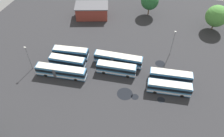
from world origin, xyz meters
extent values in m
plane|color=#28282B|center=(0.00, 0.00, 0.00)|extent=(109.45, 109.45, 0.00)
cube|color=teal|center=(-15.02, -5.56, 1.80)|extent=(14.77, 4.04, 3.01)
cube|color=beige|center=(-15.02, -5.56, 3.38)|extent=(14.17, 3.78, 0.14)
cube|color=black|center=(-15.02, -5.56, 2.28)|extent=(14.85, 4.09, 0.96)
cube|color=silver|center=(-15.02, -5.56, 0.96)|extent=(14.85, 4.09, 0.60)
cube|color=black|center=(-7.75, -4.81, 2.38)|extent=(0.28, 2.09, 1.11)
cube|color=#47474C|center=(-16.61, -5.73, 1.80)|extent=(1.16, 2.69, 2.89)
cylinder|color=black|center=(-10.64, -3.93, 0.50)|extent=(1.03, 0.40, 1.00)
cylinder|color=black|center=(-10.40, -6.26, 0.50)|extent=(1.03, 0.40, 1.00)
cylinder|color=black|center=(-19.64, -4.86, 0.50)|extent=(1.03, 0.40, 1.00)
cylinder|color=black|center=(-19.39, -7.19, 0.50)|extent=(1.03, 0.40, 1.00)
cube|color=teal|center=(-15.04, -1.29, 1.80)|extent=(10.93, 3.34, 3.01)
cube|color=beige|center=(-15.04, -1.29, 3.38)|extent=(10.49, 3.10, 0.14)
cube|color=black|center=(-15.04, -1.29, 2.28)|extent=(10.99, 3.38, 0.96)
cube|color=silver|center=(-15.04, -1.29, 0.96)|extent=(10.99, 3.38, 0.60)
cube|color=black|center=(-9.65, -0.90, 2.38)|extent=(0.21, 2.09, 1.11)
cylinder|color=black|center=(-11.79, 0.12, 0.50)|extent=(1.02, 0.37, 1.00)
cylinder|color=black|center=(-11.62, -2.22, 0.50)|extent=(1.02, 0.37, 1.00)
cylinder|color=black|center=(-18.45, -0.37, 0.50)|extent=(1.02, 0.37, 1.00)
cylinder|color=black|center=(-18.28, -2.71, 0.50)|extent=(1.02, 0.37, 1.00)
cube|color=teal|center=(-15.72, 2.74, 1.80)|extent=(11.17, 4.00, 3.01)
cube|color=beige|center=(-15.72, 2.74, 3.38)|extent=(10.71, 3.74, 0.14)
cube|color=black|center=(-15.72, 2.74, 2.28)|extent=(11.23, 4.04, 0.96)
cube|color=silver|center=(-15.72, 2.74, 0.96)|extent=(11.23, 4.04, 0.60)
cube|color=black|center=(-10.29, 3.47, 2.38)|extent=(0.34, 2.09, 1.11)
cylinder|color=black|center=(-12.52, 4.36, 0.50)|extent=(1.03, 0.43, 1.00)
cylinder|color=black|center=(-12.20, 2.03, 0.50)|extent=(1.03, 0.43, 1.00)
cylinder|color=black|center=(-19.23, 3.45, 0.50)|extent=(1.03, 0.43, 1.00)
cylinder|color=black|center=(-18.92, 1.12, 0.50)|extent=(1.03, 0.43, 1.00)
cube|color=teal|center=(-0.13, 0.09, 1.80)|extent=(11.61, 3.52, 3.01)
cube|color=beige|center=(-0.13, 0.09, 3.38)|extent=(11.14, 3.28, 0.14)
cube|color=black|center=(-0.13, 0.09, 2.28)|extent=(11.67, 3.56, 0.96)
cube|color=silver|center=(-0.13, 0.09, 0.96)|extent=(11.67, 3.56, 0.60)
cube|color=black|center=(5.58, 0.57, 2.38)|extent=(0.24, 2.09, 1.11)
cylinder|color=black|center=(3.30, 1.56, 0.50)|extent=(1.02, 0.38, 1.00)
cylinder|color=black|center=(3.50, -0.79, 0.50)|extent=(1.02, 0.38, 1.00)
cylinder|color=black|center=(-3.76, 0.96, 0.50)|extent=(1.02, 0.38, 1.00)
cylinder|color=black|center=(-3.56, -1.39, 0.50)|extent=(1.02, 0.38, 1.00)
cube|color=teal|center=(-0.66, 4.04, 1.80)|extent=(14.70, 3.31, 3.01)
cube|color=beige|center=(-0.66, 4.04, 3.38)|extent=(14.11, 3.08, 0.14)
cube|color=black|center=(-0.66, 4.04, 2.28)|extent=(14.78, 3.36, 0.96)
cube|color=silver|center=(-0.66, 4.04, 0.96)|extent=(14.78, 3.36, 0.60)
cube|color=black|center=(6.63, 4.42, 2.38)|extent=(0.17, 2.10, 1.11)
cube|color=#47474C|center=(-2.27, 3.96, 1.80)|extent=(1.03, 2.65, 2.89)
cylinder|color=black|center=(3.79, 5.45, 0.50)|extent=(1.01, 0.35, 1.00)
cylinder|color=black|center=(3.91, 3.10, 0.50)|extent=(1.01, 0.35, 1.00)
cylinder|color=black|center=(-5.24, 4.98, 0.50)|extent=(1.01, 0.35, 1.00)
cylinder|color=black|center=(-5.12, 2.63, 0.50)|extent=(1.01, 0.35, 1.00)
cube|color=teal|center=(15.40, -2.79, 1.80)|extent=(11.83, 3.87, 3.01)
cube|color=beige|center=(15.40, -2.79, 3.38)|extent=(11.34, 3.61, 0.14)
cube|color=black|center=(15.40, -2.79, 2.28)|extent=(11.89, 3.91, 0.96)
cube|color=silver|center=(15.40, -2.79, 0.96)|extent=(11.89, 3.91, 0.60)
cube|color=black|center=(21.18, -2.12, 2.38)|extent=(0.30, 2.09, 1.11)
cylinder|color=black|center=(18.84, -1.21, 0.50)|extent=(1.03, 0.41, 1.00)
cylinder|color=black|center=(19.11, -3.54, 0.50)|extent=(1.03, 0.41, 1.00)
cylinder|color=black|center=(11.69, -2.03, 0.50)|extent=(1.03, 0.41, 1.00)
cylinder|color=black|center=(11.96, -4.37, 0.50)|extent=(1.03, 0.41, 1.00)
cube|color=teal|center=(15.34, 1.48, 1.80)|extent=(11.85, 3.82, 3.01)
cube|color=beige|center=(15.34, 1.48, 3.38)|extent=(11.37, 3.56, 0.14)
cube|color=black|center=(15.34, 1.48, 2.28)|extent=(11.92, 3.86, 0.96)
cube|color=silver|center=(15.34, 1.48, 0.96)|extent=(11.92, 3.86, 0.60)
cube|color=black|center=(21.14, 2.12, 2.38)|extent=(0.29, 2.09, 1.11)
cylinder|color=black|center=(18.80, 3.05, 0.50)|extent=(1.03, 0.41, 1.00)
cylinder|color=black|center=(19.05, 0.71, 0.50)|extent=(1.03, 0.41, 1.00)
cylinder|color=black|center=(11.62, 2.26, 0.50)|extent=(1.03, 0.41, 1.00)
cylinder|color=black|center=(11.88, -0.08, 0.50)|extent=(1.03, 0.41, 1.00)
cube|color=maroon|center=(-17.51, 26.84, 2.34)|extent=(13.41, 10.19, 4.68)
cube|color=#4C4C51|center=(-17.51, 26.84, 4.86)|extent=(14.21, 10.80, 0.36)
cube|color=black|center=(-11.83, 28.60, 1.10)|extent=(0.59, 1.74, 2.20)
cylinder|color=slate|center=(-24.90, -5.43, 4.11)|extent=(0.16, 0.16, 8.22)
cube|color=silver|center=(-24.90, -5.43, 8.40)|extent=(0.56, 0.28, 0.20)
cylinder|color=slate|center=(14.26, 13.35, 4.24)|extent=(0.16, 0.16, 8.48)
cube|color=silver|center=(14.26, 13.35, 8.66)|extent=(0.56, 0.28, 0.20)
cylinder|color=brown|center=(27.48, 31.30, 1.17)|extent=(0.44, 0.44, 2.35)
sphere|color=#478438|center=(27.48, 31.30, 5.56)|extent=(7.56, 7.56, 7.56)
cylinder|color=brown|center=(3.32, 34.67, 1.49)|extent=(0.44, 0.44, 2.98)
sphere|color=#235B2D|center=(3.32, 34.67, 5.85)|extent=(6.75, 6.75, 6.75)
cylinder|color=black|center=(7.08, -7.05, 0.00)|extent=(2.02, 2.02, 0.01)
cylinder|color=black|center=(4.23, -6.83, 0.00)|extent=(4.31, 4.31, 0.01)
cylinder|color=black|center=(13.98, -6.05, 0.00)|extent=(2.07, 2.07, 0.01)
cylinder|color=black|center=(11.83, 7.67, 0.00)|extent=(3.05, 3.05, 0.01)
camera|label=1|loc=(11.34, -43.09, 47.34)|focal=35.15mm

